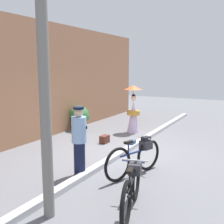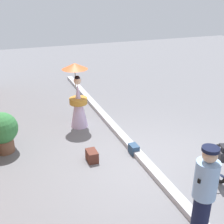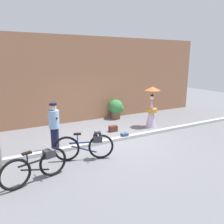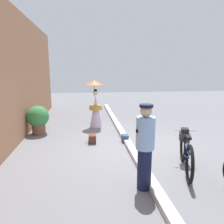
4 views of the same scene
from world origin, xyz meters
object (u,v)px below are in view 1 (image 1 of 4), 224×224
Objects in this scene: bicycle_far_side at (136,156)px; backpack_spare at (132,144)px; person_officer at (79,140)px; potted_plant_by_door at (80,116)px; person_with_parasol at (133,110)px; utility_pole at (44,72)px; backpack_on_pavement at (105,139)px; bicycle_near_officer at (132,188)px.

bicycle_far_side is 2.22m from backpack_spare.
potted_plant_by_door is (3.83, 2.67, -0.30)m from person_officer.
bicycle_far_side is 0.95× the size of person_with_parasol.
bicycle_far_side is 3.11m from utility_pole.
backpack_on_pavement is at bearing 44.73° from bicycle_far_side.
bicycle_near_officer is 0.35× the size of utility_pole.
backpack_on_pavement is (2.01, 2.00, -0.31)m from bicycle_far_side.
person_officer is 2.89m from backpack_on_pavement.
backpack_spare is at bearing -156.85° from person_with_parasol.
person_with_parasol is (3.86, 1.80, 0.41)m from bicycle_far_side.
backpack_spare is at bearing 24.39° from bicycle_near_officer.
bicycle_near_officer is 6.37× the size of backpack_spare.
backpack_on_pavement is (3.55, 2.59, -0.29)m from bicycle_near_officer.
person_with_parasol is 2.19m from backpack_spare.
backpack_spare is at bearing 26.76° from bicycle_far_side.
bicycle_far_side is 5.11× the size of backpack_on_pavement.
backpack_on_pavement is (-1.17, -1.80, -0.42)m from potted_plant_by_door.
bicycle_far_side is at bearing -153.24° from backpack_spare.
person_officer is 4.68m from potted_plant_by_door.
bicycle_far_side is 1.36m from person_officer.
person_officer reaches higher than backpack_spare.
bicycle_far_side is 4.27m from person_with_parasol.
person_officer reaches higher than bicycle_far_side.
bicycle_far_side is at bearing -60.14° from person_officer.
person_with_parasol is at bearing 11.38° from utility_pole.
utility_pole is at bearing -174.20° from backpack_spare.
person_officer is at bearing 176.94° from backpack_spare.
bicycle_near_officer reaches higher than backpack_on_pavement.
bicycle_far_side is at bearing -129.96° from potted_plant_by_door.
potted_plant_by_door is 0.21× the size of utility_pole.
utility_pole reaches higher than bicycle_far_side.
person_officer is 6.05× the size of backpack_spare.
bicycle_near_officer is 0.94× the size of person_with_parasol.
person_with_parasol is 2.13m from potted_plant_by_door.
person_officer is 0.89× the size of person_with_parasol.
bicycle_far_side reaches higher than bicycle_near_officer.
person_with_parasol reaches higher than person_officer.
backpack_on_pavement is at bearing 18.09° from person_officer.
backpack_on_pavement is at bearing 36.15° from bicycle_near_officer.
person_with_parasol is at bearing 23.15° from backpack_spare.
backpack_spare is (3.49, 1.58, -0.30)m from bicycle_near_officer.
utility_pole is at bearing -161.32° from person_officer.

